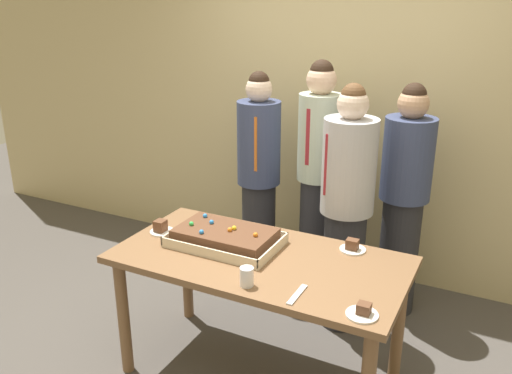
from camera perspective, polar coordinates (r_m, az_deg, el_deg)
The scene contains 13 objects.
ground_plane at distance 3.42m, azimuth 0.37°, elevation -19.38°, with size 12.00×12.00×0.00m, color #4C4742.
interior_back_panel at distance 4.20m, azimuth 10.40°, elevation 10.37°, with size 8.00×0.12×3.00m, color #CCB784.
party_table at distance 3.04m, azimuth 0.39°, elevation -9.26°, with size 1.63×0.83×0.79m.
sheet_cake at distance 3.11m, azimuth -3.34°, elevation -5.42°, with size 0.63×0.40×0.12m.
plated_slice_near_left at distance 2.52m, azimuth 11.41°, elevation -13.03°, with size 0.15×0.15×0.06m.
plated_slice_near_right at distance 3.10m, azimuth 10.33°, elevation -6.36°, with size 0.15×0.15×0.07m.
plated_slice_far_left at distance 3.32m, azimuth -10.16°, elevation -4.38°, with size 0.15×0.15×0.08m.
drink_cup_nearest at distance 2.69m, azimuth -1.00°, elevation -9.61°, with size 0.07×0.07×0.10m, color white.
cake_server_utensil at distance 2.64m, azimuth 4.45°, elevation -11.45°, with size 0.03×0.20×0.01m, color silver.
person_serving_front at distance 3.77m, azimuth 15.60°, elevation -1.29°, with size 0.34×0.34×1.65m.
person_green_shirt_behind at distance 3.90m, azimuth 6.63°, elevation 1.31°, with size 0.30×0.30×1.76m.
person_striped_tie_right at distance 4.03m, azimuth 0.30°, elevation 1.01°, with size 0.33×0.33×1.67m.
person_far_right_suit at distance 3.51m, azimuth 9.70°, elevation -2.22°, with size 0.35×0.35×1.68m.
Camera 1 is at (1.19, -2.38, 2.16)m, focal length 37.22 mm.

